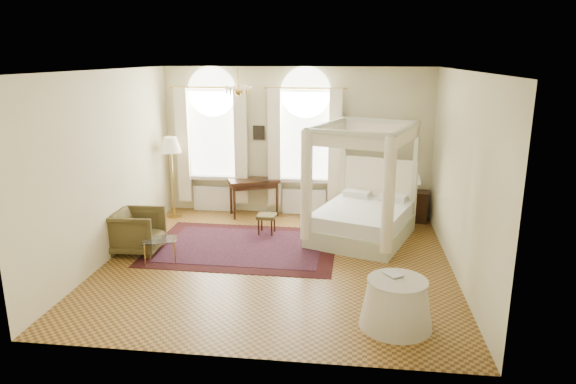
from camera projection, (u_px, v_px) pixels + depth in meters
name	position (u px, v px, depth m)	size (l,w,h in m)	color
ground	(278.00, 262.00, 9.06)	(6.00, 6.00, 0.00)	olive
room_walls	(277.00, 151.00, 8.55)	(6.00, 6.00, 6.00)	beige
window_left	(213.00, 148.00, 11.66)	(1.62, 0.27, 3.29)	white
window_right	(305.00, 150.00, 11.40)	(1.62, 0.27, 3.29)	white
chandelier	(238.00, 90.00, 9.57)	(0.51, 0.45, 0.50)	#AF8C3A
wall_pictures	(300.00, 132.00, 11.41)	(2.54, 0.03, 0.39)	black
canopy_bed	(362.00, 214.00, 10.07)	(2.29, 2.53, 2.28)	#BBBF9B
nightstand	(417.00, 206.00, 11.24)	(0.47, 0.42, 0.67)	#32190D
nightstand_lamp	(415.00, 180.00, 11.11)	(0.25, 0.25, 0.37)	#AF8C3A
writing_desk	(254.00, 184.00, 11.58)	(1.25, 0.97, 0.83)	#32190D
laptop	(264.00, 180.00, 11.42)	(0.29, 0.19, 0.02)	black
stool	(267.00, 218.00, 10.40)	(0.38, 0.38, 0.41)	#4E4521
armchair	(137.00, 231.00, 9.44)	(0.85, 0.88, 0.80)	#463B1E
coffee_table	(160.00, 241.00, 9.02)	(0.69, 0.58, 0.40)	silver
floor_lamp	(171.00, 149.00, 11.23)	(0.47, 0.47, 1.81)	#AF8C3A
oriental_rug	(243.00, 246.00, 9.77)	(3.52, 2.55, 0.01)	#390D10
side_table	(396.00, 303.00, 6.84)	(0.98, 0.98, 0.67)	beige
book	(388.00, 276.00, 6.86)	(0.18, 0.25, 0.02)	black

